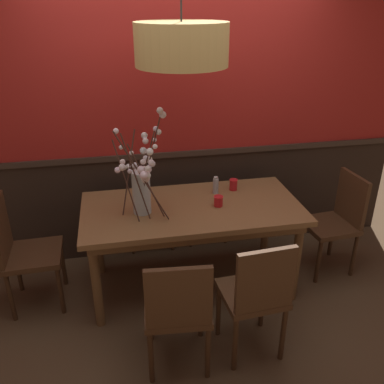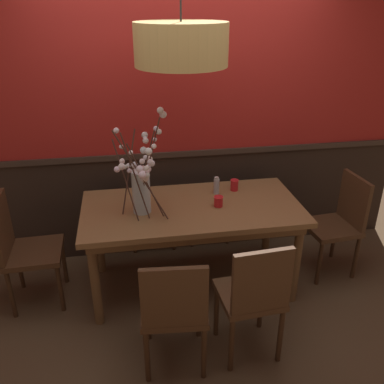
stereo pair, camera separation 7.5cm
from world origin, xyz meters
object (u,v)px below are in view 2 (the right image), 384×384
object	(u,v)px
candle_holder_nearer_edge	(218,201)
chair_head_west_end	(22,246)
chair_far_side_left	(151,193)
chair_near_side_left	(174,307)
vase_with_blossoms	(142,182)
dining_table	(192,216)
pendant_lamp	(181,44)
condiment_bottle	(216,186)
candle_holder_nearer_center	(234,185)
chair_far_side_right	(206,188)
chair_near_side_right	(254,294)
chair_head_east_end	(339,220)

from	to	relation	value
candle_holder_nearer_edge	chair_head_west_end	bearing A→B (deg)	177.68
chair_far_side_left	chair_near_side_left	size ratio (longest dim) A/B	1.05
vase_with_blossoms	chair_far_side_left	bearing A→B (deg)	82.20
dining_table	vase_with_blossoms	distance (m)	0.52
dining_table	pendant_lamp	distance (m)	1.33
condiment_bottle	candle_holder_nearer_center	bearing A→B (deg)	11.85
candle_holder_nearer_center	condiment_bottle	xyz separation A→B (m)	(-0.17, -0.03, 0.02)
chair_head_west_end	candle_holder_nearer_edge	distance (m)	1.57
chair_far_side_left	candle_holder_nearer_center	size ratio (longest dim) A/B	9.53
chair_far_side_left	chair_head_west_end	distance (m)	1.34
dining_table	chair_head_west_end	world-z (taller)	chair_head_west_end
chair_head_west_end	chair_near_side_left	distance (m)	1.39
candle_holder_nearer_center	chair_near_side_left	bearing A→B (deg)	-121.80
chair_far_side_left	pendant_lamp	xyz separation A→B (m)	(0.18, -0.92, 1.48)
vase_with_blossoms	candle_holder_nearer_edge	distance (m)	0.63
chair_far_side_right	chair_near_side_right	world-z (taller)	chair_near_side_right
chair_far_side_left	condiment_bottle	world-z (taller)	chair_far_side_left
candle_holder_nearer_edge	chair_far_side_right	bearing A→B (deg)	84.73
chair_far_side_left	chair_head_east_end	xyz separation A→B (m)	(1.58, -0.81, -0.01)
chair_near_side_left	candle_holder_nearer_center	world-z (taller)	chair_near_side_left
chair_head_east_end	condiment_bottle	world-z (taller)	condiment_bottle
chair_far_side_left	chair_near_side_right	size ratio (longest dim) A/B	1.01
chair_far_side_left	chair_head_east_end	size ratio (longest dim) A/B	1.03
chair_head_east_end	chair_near_side_left	size ratio (longest dim) A/B	1.03
chair_far_side_left	condiment_bottle	bearing A→B (deg)	-50.86
chair_far_side_left	vase_with_blossoms	distance (m)	1.01
chair_near_side_left	dining_table	bearing A→B (deg)	72.93
chair_far_side_right	vase_with_blossoms	size ratio (longest dim) A/B	1.19
chair_far_side_right	condiment_bottle	world-z (taller)	chair_far_side_right
candle_holder_nearer_center	candle_holder_nearer_edge	world-z (taller)	candle_holder_nearer_center
chair_head_west_end	candle_holder_nearer_center	bearing A→B (deg)	6.78
dining_table	candle_holder_nearer_center	world-z (taller)	candle_holder_nearer_center
dining_table	chair_head_west_end	xyz separation A→B (m)	(-1.34, 0.02, -0.16)
chair_far_side_right	chair_head_west_end	xyz separation A→B (m)	(-1.63, -0.82, 0.00)
chair_head_east_end	vase_with_blossoms	size ratio (longest dim) A/B	1.18
chair_far_side_left	chair_near_side_right	xyz separation A→B (m)	(0.53, -1.67, 0.00)
candle_holder_nearer_center	candle_holder_nearer_edge	xyz separation A→B (m)	(-0.20, -0.27, -0.01)
vase_with_blossoms	pendant_lamp	world-z (taller)	pendant_lamp
chair_far_side_left	vase_with_blossoms	bearing A→B (deg)	-97.80
dining_table	chair_far_side_right	xyz separation A→B (m)	(0.29, 0.85, -0.16)
dining_table	condiment_bottle	distance (m)	0.35
condiment_bottle	vase_with_blossoms	bearing A→B (deg)	-159.41
candle_holder_nearer_edge	condiment_bottle	world-z (taller)	condiment_bottle
chair_far_side_right	vase_with_blossoms	bearing A→B (deg)	-127.33
candle_holder_nearer_edge	chair_near_side_right	bearing A→B (deg)	-85.88
chair_far_side_right	chair_far_side_left	distance (m)	0.56
vase_with_blossoms	candle_holder_nearer_edge	world-z (taller)	vase_with_blossoms
pendant_lamp	chair_far_side_right	bearing A→B (deg)	68.26
chair_head_east_end	vase_with_blossoms	bearing A→B (deg)	-178.23
candle_holder_nearer_edge	chair_near_side_left	bearing A→B (deg)	-119.98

